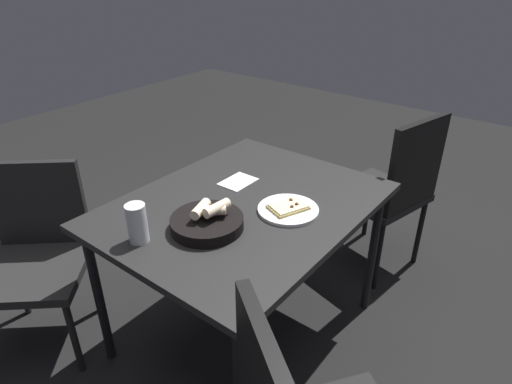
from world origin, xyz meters
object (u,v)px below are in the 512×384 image
Objects in this scene: bread_basket at (208,221)px; chair_near at (36,247)px; beer_glass at (137,226)px; chair_spare at (393,186)px; pizza_plate at (288,209)px; dining_table at (245,215)px.

chair_near reaches higher than bread_basket.
beer_glass reaches higher than bread_basket.
chair_spare is at bearing -14.80° from bread_basket.
chair_near is at bearing 123.27° from pizza_plate.
beer_glass reaches higher than chair_near.
chair_spare is at bearing -19.17° from dining_table.
bread_basket is 0.26m from beer_glass.
beer_glass is (-0.21, 0.14, 0.04)m from bread_basket.
bread_basket reaches higher than dining_table.
beer_glass is at bearing -79.81° from chair_near.
chair_near is (-0.62, 0.94, -0.25)m from pizza_plate.
pizza_plate is at bearing -31.61° from beer_glass.
chair_spare reaches higher than bread_basket.
beer_glass is at bearing 161.99° from chair_spare.
pizza_plate is 0.89× the size of bread_basket.
bread_basket is at bearing -66.90° from chair_near.
chair_near reaches higher than pizza_plate.
chair_near is 0.91× the size of chair_spare.
chair_spare reaches higher than dining_table.
chair_near reaches higher than dining_table.
chair_spare reaches higher than beer_glass.
beer_glass reaches higher than pizza_plate.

